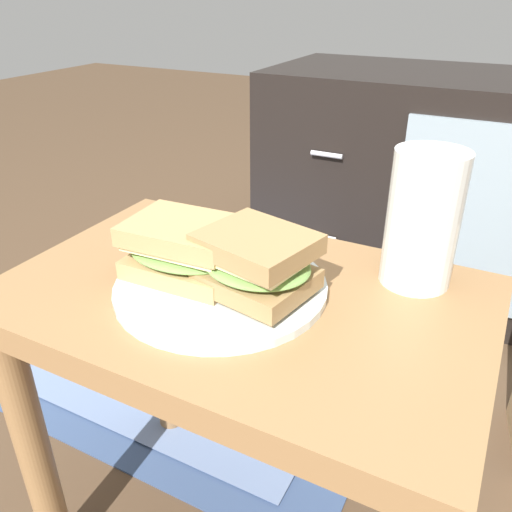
{
  "coord_description": "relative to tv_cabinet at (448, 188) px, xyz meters",
  "views": [
    {
      "loc": [
        0.25,
        -0.45,
        0.78
      ],
      "look_at": [
        0.02,
        0.0,
        0.51
      ],
      "focal_mm": 36.6,
      "sensor_mm": 36.0,
      "label": 1
    }
  ],
  "objects": [
    {
      "name": "tv_cabinet",
      "position": [
        0.0,
        0.0,
        0.0
      ],
      "size": [
        0.96,
        0.46,
        0.58
      ],
      "color": "black",
      "rests_on": "ground"
    },
    {
      "name": "sandwich_back",
      "position": [
        -0.08,
        -0.96,
        0.22
      ],
      "size": [
        0.14,
        0.13,
        0.07
      ],
      "color": "#9E7A4C",
      "rests_on": "plate"
    },
    {
      "name": "side_table",
      "position": [
        -0.1,
        -0.95,
        0.08
      ],
      "size": [
        0.56,
        0.36,
        0.46
      ],
      "color": "olive",
      "rests_on": "ground"
    },
    {
      "name": "sandwich_front",
      "position": [
        -0.17,
        -0.96,
        0.21
      ],
      "size": [
        0.14,
        0.11,
        0.07
      ],
      "color": "tan",
      "rests_on": "plate"
    },
    {
      "name": "plate",
      "position": [
        -0.12,
        -0.96,
        0.17
      ],
      "size": [
        0.25,
        0.25,
        0.01
      ],
      "primitive_type": "cylinder",
      "color": "silver",
      "rests_on": "side_table"
    },
    {
      "name": "beer_glass",
      "position": [
        0.07,
        -0.83,
        0.25
      ],
      "size": [
        0.08,
        0.08,
        0.16
      ],
      "color": "silver",
      "rests_on": "side_table"
    },
    {
      "name": "area_rug",
      "position": [
        -0.51,
        -0.6,
        -0.29
      ],
      "size": [
        1.06,
        0.68,
        0.01
      ],
      "color": "#384C72",
      "rests_on": "ground"
    }
  ]
}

